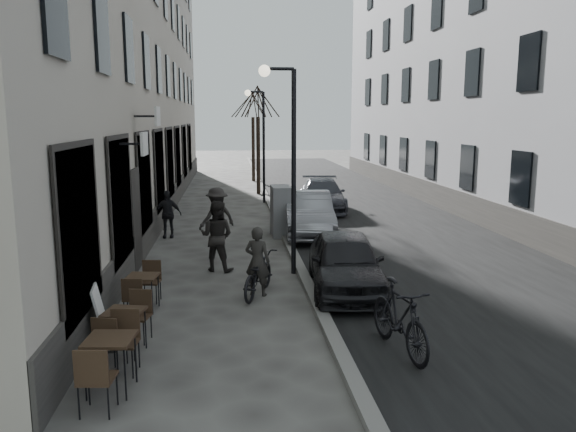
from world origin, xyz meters
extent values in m
plane|color=#3E3B38|center=(0.00, 0.00, 0.00)|extent=(120.00, 120.00, 0.00)
cube|color=black|center=(3.85, 16.00, 0.00)|extent=(7.30, 60.00, 0.00)
cube|color=slate|center=(0.20, 16.00, 0.06)|extent=(0.25, 60.00, 0.12)
cube|color=#A69C8C|center=(-6.00, 16.50, 8.00)|extent=(4.00, 35.00, 16.00)
cube|color=gray|center=(9.50, 16.50, 8.00)|extent=(4.00, 35.00, 16.00)
cylinder|color=black|center=(0.00, 6.00, 2.50)|extent=(0.12, 0.12, 5.00)
cylinder|color=black|center=(-0.35, 6.00, 5.00)|extent=(0.70, 0.08, 0.08)
sphere|color=#FFF2CC|center=(-0.70, 6.00, 4.95)|extent=(0.28, 0.28, 0.28)
cylinder|color=black|center=(0.00, 18.00, 2.50)|extent=(0.12, 0.12, 5.00)
cylinder|color=black|center=(-0.35, 18.00, 5.00)|extent=(0.70, 0.08, 0.08)
sphere|color=#FFF2CC|center=(-0.70, 18.00, 4.95)|extent=(0.28, 0.28, 0.28)
cylinder|color=black|center=(-0.10, 21.00, 1.95)|extent=(0.20, 0.20, 3.90)
cylinder|color=black|center=(-0.10, 27.00, 1.95)|extent=(0.20, 0.20, 3.90)
cube|color=#311F15|center=(-3.28, 0.13, 0.78)|extent=(0.72, 0.72, 0.04)
cylinder|color=black|center=(-3.58, -0.12, 0.38)|extent=(0.03, 0.03, 0.76)
cylinder|color=black|center=(-3.03, -0.17, 0.38)|extent=(0.03, 0.03, 0.76)
cylinder|color=black|center=(-3.53, 0.43, 0.38)|extent=(0.03, 0.03, 0.76)
cylinder|color=black|center=(-2.98, 0.37, 0.38)|extent=(0.03, 0.03, 0.76)
cube|color=#311F15|center=(-3.32, 1.43, 0.72)|extent=(0.73, 0.73, 0.04)
cylinder|color=black|center=(-3.63, 1.24, 0.35)|extent=(0.02, 0.02, 0.71)
cylinder|color=black|center=(-3.13, 1.12, 0.35)|extent=(0.02, 0.02, 0.71)
cylinder|color=black|center=(-3.51, 1.74, 0.35)|extent=(0.02, 0.02, 0.71)
cylinder|color=black|center=(-3.02, 1.62, 0.35)|extent=(0.02, 0.02, 0.71)
cube|color=#311F15|center=(-3.34, 3.58, 0.71)|extent=(0.67, 0.67, 0.04)
cylinder|color=black|center=(-3.62, 3.37, 0.34)|extent=(0.02, 0.02, 0.69)
cylinder|color=black|center=(-3.13, 3.30, 0.34)|extent=(0.02, 0.02, 0.69)
cylinder|color=black|center=(-3.56, 3.86, 0.34)|extent=(0.02, 0.02, 0.69)
cylinder|color=black|center=(-3.06, 3.80, 0.34)|extent=(0.02, 0.02, 0.69)
cube|color=black|center=(-3.68, 1.77, 0.02)|extent=(0.37, 0.65, 0.04)
cube|color=silver|center=(-3.76, 1.77, 0.55)|extent=(0.33, 0.64, 1.03)
cube|color=slate|center=(0.10, 10.59, 0.83)|extent=(0.64, 1.12, 1.66)
imported|color=black|center=(-0.99, 4.33, 0.47)|extent=(1.21, 1.90, 0.94)
imported|color=#272522|center=(-0.99, 4.33, 0.77)|extent=(0.66, 0.54, 1.54)
imported|color=black|center=(-1.91, 6.46, 0.91)|extent=(1.07, 0.95, 1.81)
imported|color=#272422|center=(-1.96, 9.18, 0.90)|extent=(1.35, 1.18, 1.81)
imported|color=black|center=(-3.60, 10.69, 0.77)|extent=(0.91, 0.38, 1.54)
imported|color=black|center=(1.00, 4.47, 0.66)|extent=(1.94, 4.03, 1.33)
imported|color=gray|center=(1.00, 10.64, 0.71)|extent=(1.77, 4.42, 1.43)
imported|color=#33353D|center=(2.30, 15.55, 0.65)|extent=(2.26, 4.65, 1.30)
imported|color=black|center=(1.20, 1.02, 0.60)|extent=(0.89, 2.06, 1.20)
camera|label=1|loc=(-1.55, -7.57, 3.86)|focal=35.00mm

